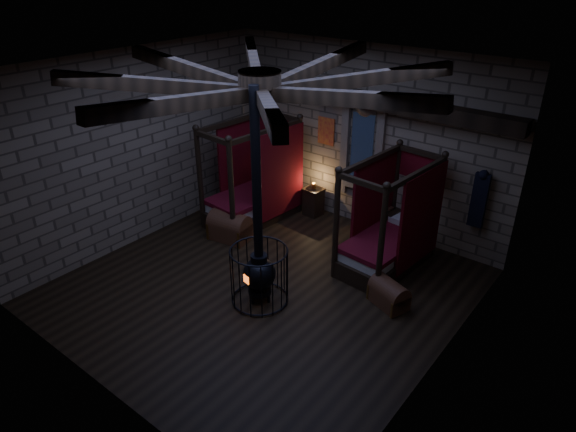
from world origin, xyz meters
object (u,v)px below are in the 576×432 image
Objects in this scene: bed_left at (255,196)px; stove at (259,271)px; trunk_left at (230,227)px; trunk_right at (389,294)px; bed_right at (388,241)px.

stove is (2.33, -2.51, 0.06)m from bed_left.
bed_left is at bearing 145.03° from stove.
trunk_left is 4.05m from trunk_right.
stove is at bearing -41.98° from bed_left.
trunk_right is at bearing -9.62° from bed_left.
stove is (2.08, -1.35, 0.35)m from trunk_left.
bed_left is 4.45m from trunk_right.
bed_right is 3.58m from trunk_left.
stove is at bearing -124.44° from trunk_right.
stove reaches higher than bed_left.
trunk_right is at bearing 47.24° from stove.
trunk_left is (-3.34, -1.26, -0.27)m from bed_right.
bed_right is 0.56× the size of stove.
trunk_left reaches higher than trunk_right.
bed_left reaches higher than trunk_left.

